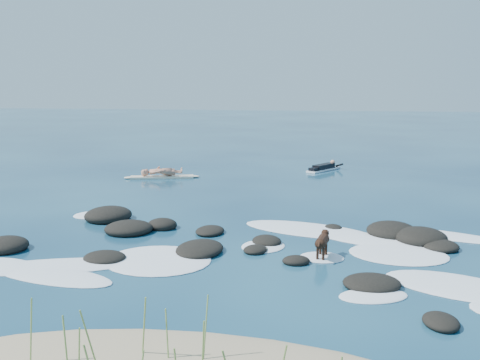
# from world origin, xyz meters

# --- Properties ---
(ground) EXTENTS (160.00, 160.00, 0.00)m
(ground) POSITION_xyz_m (0.00, 0.00, 0.00)
(ground) COLOR #0A2642
(ground) RESTS_ON ground
(reef_rocks) EXTENTS (12.35, 7.55, 0.54)m
(reef_rocks) POSITION_xyz_m (-0.57, -0.37, 0.11)
(reef_rocks) COLOR black
(reef_rocks) RESTS_ON ground
(breaking_foam) EXTENTS (14.65, 7.29, 0.12)m
(breaking_foam) POSITION_xyz_m (1.24, -1.55, 0.01)
(breaking_foam) COLOR white
(breaking_foam) RESTS_ON ground
(standing_surfer_rig) EXTENTS (3.40, 1.40, 1.97)m
(standing_surfer_rig) POSITION_xyz_m (-5.75, 8.91, 0.78)
(standing_surfer_rig) COLOR beige
(standing_surfer_rig) RESTS_ON ground
(paddling_surfer_rig) EXTENTS (1.82, 2.40, 0.45)m
(paddling_surfer_rig) POSITION_xyz_m (1.53, 12.50, 0.15)
(paddling_surfer_rig) COLOR white
(paddling_surfer_rig) RESTS_ON ground
(dog) EXTENTS (0.37, 1.06, 0.68)m
(dog) POSITION_xyz_m (1.81, -1.56, 0.45)
(dog) COLOR black
(dog) RESTS_ON ground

